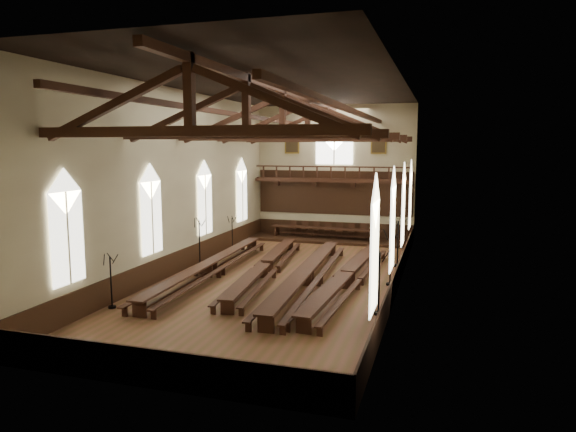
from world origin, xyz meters
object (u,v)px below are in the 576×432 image
Objects in this scene: candelabrum_left_mid at (200,251)px; candelabrum_left_near at (111,292)px; refectory_row_a at (209,265)px; refectory_row_d at (347,275)px; candelabrum_left_far at (232,239)px; refectory_row_c at (307,273)px; candelabrum_right_mid at (390,268)px; candelabrum_right_near at (379,295)px; high_table at (325,229)px; refectory_row_b at (265,265)px; dais at (325,239)px; candelabrum_right_far at (398,252)px.

candelabrum_left_near is at bearing -90.00° from candelabrum_left_mid.
refectory_row_a reaches higher than refectory_row_d.
candelabrum_left_far is at bearing 142.96° from refectory_row_d.
candelabrum_left_mid is at bearing 162.72° from refectory_row_c.
candelabrum_left_far is 0.81× the size of candelabrum_right_mid.
high_table is at bearing 110.20° from candelabrum_right_near.
refectory_row_b is at bearing 59.25° from candelabrum_left_near.
refectory_row_a reaches higher than dais.
candelabrum_left_mid is 11.16m from candelabrum_right_mid.
refectory_row_c is 1.31× the size of dais.
candelabrum_right_near is at bearing -22.02° from refectory_row_a.
refectory_row_d is 5.27× the size of candelabrum_right_near.
candelabrum_left_mid reaches higher than dais.
refectory_row_d is 1.75× the size of high_table.
refectory_row_b is (2.80, 1.07, -0.05)m from refectory_row_a.
candelabrum_left_near reaches higher than refectory_row_d.
refectory_row_d is 6.11× the size of candelabrum_left_near.
candelabrum_right_near reaches higher than candelabrum_left_near.
refectory_row_c is at bearing -81.69° from high_table.
candelabrum_right_far is (11.10, -1.77, 0.16)m from candelabrum_left_far.
candelabrum_right_near is at bearing -42.50° from refectory_row_c.
refectory_row_a is at bearing -159.15° from refectory_row_b.
candelabrum_right_near is (5.84, -15.86, -0.01)m from high_table.
refectory_row_c is 6.25× the size of candelabrum_left_near.
candelabrum_left_near is (-5.26, -18.32, 0.63)m from dais.
candelabrum_left_mid is 4.85m from candelabrum_left_far.
refectory_row_c reaches higher than dais.
candelabrum_right_far is at bearing 68.46° from refectory_row_d.
candelabrum_left_near is at bearing -145.04° from refectory_row_d.
candelabrum_left_far is at bearing 90.00° from candelabrum_left_near.
candelabrum_left_far reaches higher than high_table.
candelabrum_right_near is at bearing 12.50° from candelabrum_left_near.
dais is 4.10× the size of candelabrum_right_near.
dais is 4.02× the size of candelabrum_right_far.
candelabrum_left_near is (-4.39, -7.38, 0.19)m from refectory_row_b.
candelabrum_right_far is at bearing 52.30° from refectory_row_c.
candelabrum_right_near is at bearing -62.72° from refectory_row_d.
refectory_row_d is 11.09m from candelabrum_left_near.
dais is 4.75× the size of candelabrum_left_near.
refectory_row_c reaches higher than refectory_row_d.
refectory_row_b is at bearing 167.76° from refectory_row_d.
candelabrum_right_mid reaches higher than refectory_row_c.
candelabrum_right_mid is (11.10, 7.21, 0.14)m from candelabrum_left_near.
refectory_row_d is 2.20m from candelabrum_right_mid.
candelabrum_right_far is (5.84, -6.88, 0.77)m from dais.
candelabrum_right_near is at bearing -90.00° from candelabrum_right_far.
candelabrum_left_far is at bearing 135.02° from refectory_row_c.
candelabrum_right_mid is (0.00, 4.75, 0.02)m from candelabrum_right_near.
candelabrum_right_mid is at bearing -1.42° from refectory_row_b.
candelabrum_right_mid is at bearing 23.02° from refectory_row_d.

